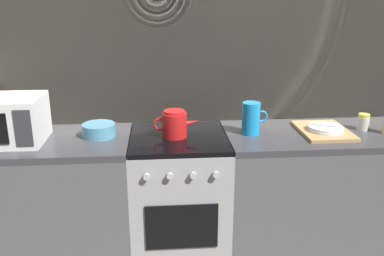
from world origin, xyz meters
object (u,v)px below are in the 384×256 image
Objects in this scene: stove_unit at (179,202)px; dish_pile at (324,130)px; pitcher at (251,118)px; mixing_bowl at (99,130)px; spice_jar at (363,122)px; microwave at (3,120)px; kettle at (175,124)px.

dish_pile reaches higher than stove_unit.
mixing_bowl is at bearing 178.47° from pitcher.
stove_unit is 1.29m from spice_jar.
pitcher reaches higher than mixing_bowl.
stove_unit is 1.18m from microwave.
mixing_bowl is (0.54, 0.05, -0.10)m from microwave.
mixing_bowl is at bearing 179.79° from spice_jar.
dish_pile is (1.40, -0.04, -0.02)m from mixing_bowl.
stove_unit is 1.96× the size of microwave.
stove_unit is at bearing -178.56° from spice_jar.
spice_jar is (1.21, 0.04, -0.03)m from kettle.
stove_unit is 4.50× the size of mixing_bowl.
mixing_bowl is at bearing 175.75° from stove_unit.
pitcher is 0.74m from spice_jar.
mixing_bowl reaches higher than stove_unit.
dish_pile is (1.94, 0.01, -0.12)m from microwave.
stove_unit is 3.16× the size of kettle.
mixing_bowl is 1.00× the size of pitcher.
mixing_bowl is 1.67m from spice_jar.
microwave is 2.30× the size of mixing_bowl.
kettle is at bearing 179.92° from dish_pile.
stove_unit is at bearing 0.98° from microwave.
pitcher reaches higher than stove_unit.
pitcher reaches higher than dish_pile.
mixing_bowl is 1.40m from dish_pile.
stove_unit is 8.57× the size of spice_jar.
kettle is 1.42× the size of pitcher.
stove_unit is 0.69m from mixing_bowl.
pitcher reaches higher than kettle.
pitcher is 0.47m from dish_pile.
stove_unit is 2.25× the size of dish_pile.
mixing_bowl is 0.50× the size of dish_pile.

